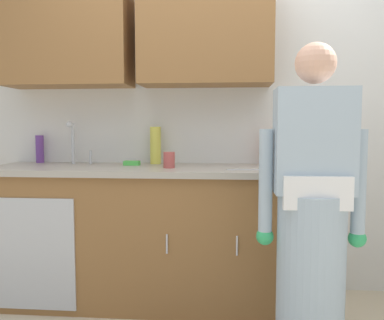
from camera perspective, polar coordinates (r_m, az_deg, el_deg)
name	(u,v)px	position (r m, az deg, el deg)	size (l,w,h in m)	color
kitchen_wall_with_uppers	(196,91)	(3.03, 0.50, 9.67)	(4.80, 0.44, 2.70)	silver
counter_cabinet	(133,237)	(2.90, -8.36, -10.61)	(1.90, 0.62, 0.90)	brown
countertop	(132,169)	(2.81, -8.41, -1.32)	(1.96, 0.66, 0.04)	#A8A093
sink	(71,168)	(2.95, -16.63, -1.08)	(0.50, 0.36, 0.35)	#B7BABF
person_at_sink	(312,230)	(2.15, 16.48, -9.47)	(0.55, 0.34, 1.62)	white
bottle_soap	(40,149)	(3.28, -20.63, 1.46)	(0.06, 0.06, 0.21)	#66388C
bottle_water_tall	(266,149)	(2.93, 10.43, 1.56)	(0.08, 0.08, 0.23)	#E05933
bottle_water_short	(155,145)	(2.99, -5.16, 2.07)	(0.08, 0.08, 0.27)	#D8D14C
cup_by_sink	(169,160)	(2.68, -3.24, 0.00)	(0.08, 0.08, 0.11)	#B24C47
knife_on_counter	(245,169)	(2.58, 7.49, -1.33)	(0.24, 0.02, 0.01)	silver
sponge	(132,163)	(2.91, -8.46, -0.43)	(0.11, 0.07, 0.03)	#4CBF4C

